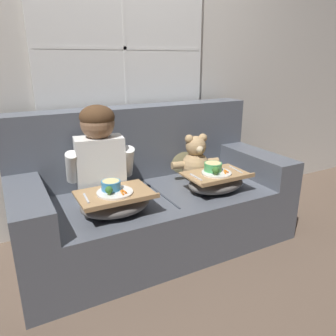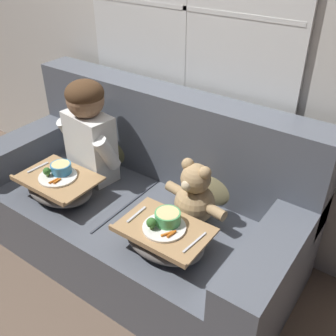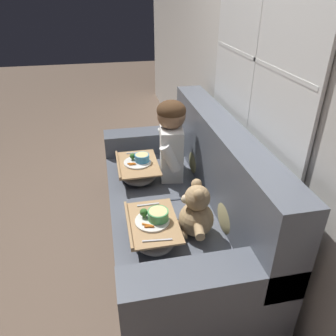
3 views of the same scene
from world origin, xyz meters
The scene contains 9 objects.
ground_plane centered at (0.00, 0.00, 0.00)m, with size 14.00×14.00×0.00m, color brown.
wall_back_with_window centered at (0.00, 0.56, 1.31)m, with size 8.00×0.08×2.60m.
couch centered at (0.00, 0.08, 0.34)m, with size 1.95×0.93×0.99m.
throw_pillow_behind_child centered at (-0.38, 0.29, 0.58)m, with size 0.32×0.15×0.33m.
throw_pillow_behind_teddy centered at (0.38, 0.29, 0.58)m, with size 0.33×0.16×0.35m.
child_figure centered at (-0.38, 0.06, 0.77)m, with size 0.46×0.24×0.63m.
teddy_bear centered at (0.38, 0.06, 0.58)m, with size 0.40×0.28×0.37m.
lap_tray_child centered at (-0.38, -0.22, 0.50)m, with size 0.45×0.33×0.20m.
lap_tray_teddy centered at (0.38, -0.22, 0.50)m, with size 0.44×0.31×0.20m.
Camera 1 is at (-0.96, -1.99, 1.34)m, focal length 35.00 mm.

